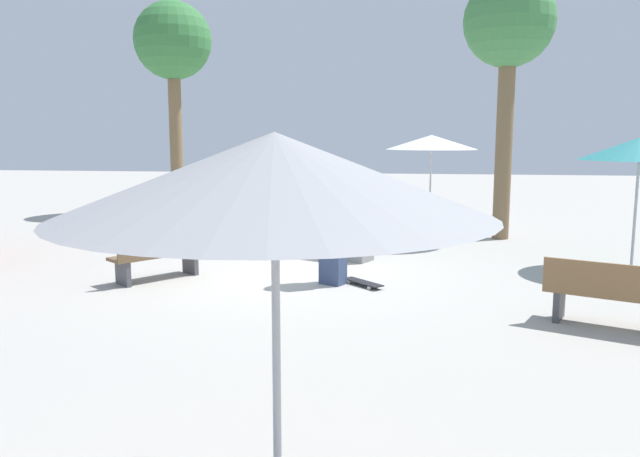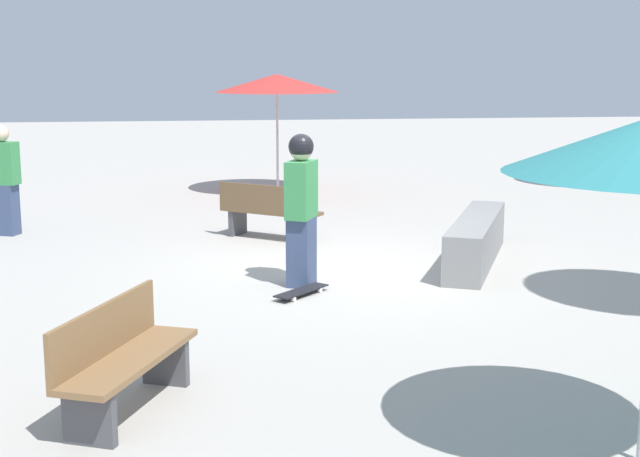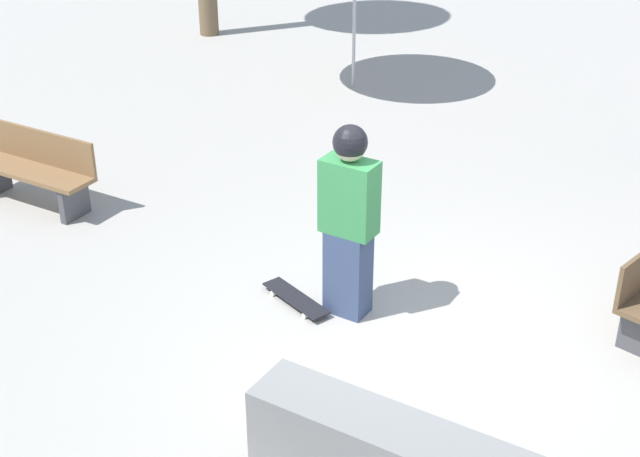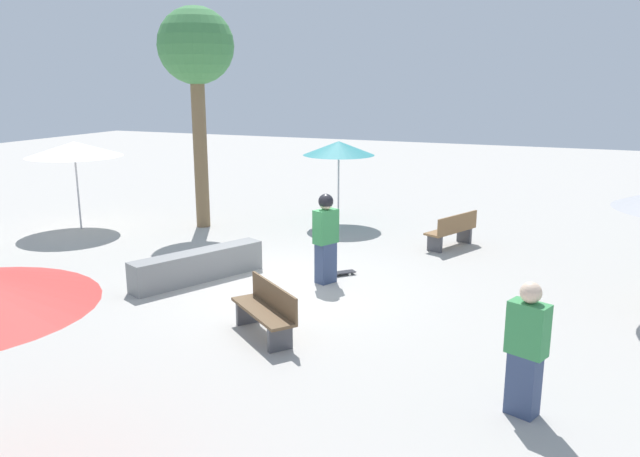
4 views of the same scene
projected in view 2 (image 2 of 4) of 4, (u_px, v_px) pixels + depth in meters
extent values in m
plane|color=#ADA8A0|center=(334.00, 272.00, 11.45)|extent=(60.00, 60.00, 0.00)
cube|color=#38476B|center=(301.00, 252.00, 10.72)|extent=(0.46, 0.40, 0.83)
cube|color=#388C4C|center=(301.00, 190.00, 10.58)|extent=(0.56, 0.45, 0.69)
sphere|color=beige|center=(301.00, 149.00, 10.49)|extent=(0.27, 0.27, 0.27)
sphere|color=black|center=(301.00, 147.00, 10.48)|extent=(0.30, 0.30, 0.30)
cube|color=black|center=(301.00, 291.00, 10.30)|extent=(0.71, 0.70, 0.02)
cylinder|color=silver|center=(294.00, 299.00, 10.06)|extent=(0.06, 0.06, 0.05)
cylinder|color=silver|center=(282.00, 297.00, 10.16)|extent=(0.06, 0.06, 0.05)
cylinder|color=silver|center=(320.00, 290.00, 10.45)|extent=(0.06, 0.06, 0.05)
cylinder|color=silver|center=(309.00, 288.00, 10.55)|extent=(0.06, 0.06, 0.05)
cube|color=gray|center=(476.00, 240.00, 11.94)|extent=(2.86, 1.65, 0.62)
cube|color=#47474C|center=(238.00, 222.00, 13.90)|extent=(0.36, 0.30, 0.40)
cube|color=#47474C|center=(306.00, 229.00, 13.29)|extent=(0.36, 0.30, 0.40)
cube|color=brown|center=(271.00, 211.00, 13.56)|extent=(1.32, 1.54, 0.05)
cube|color=brown|center=(264.00, 198.00, 13.34)|extent=(1.01, 1.29, 0.40)
cube|color=#47474C|center=(166.00, 361.00, 7.46)|extent=(0.23, 0.40, 0.40)
cube|color=#47474C|center=(89.00, 418.00, 6.28)|extent=(0.23, 0.40, 0.40)
cube|color=olive|center=(130.00, 359.00, 6.83)|extent=(1.64, 1.04, 0.05)
cube|color=olive|center=(105.00, 329.00, 6.84)|extent=(1.48, 0.67, 0.40)
cylinder|color=#B7B7BC|center=(277.00, 137.00, 18.11)|extent=(0.05, 0.05, 2.29)
cone|color=red|center=(277.00, 83.00, 17.91)|extent=(2.51, 2.51, 0.36)
cube|color=#38476B|center=(5.00, 210.00, 13.86)|extent=(0.37, 0.43, 0.80)
cube|color=#388C4C|center=(2.00, 163.00, 13.73)|extent=(0.41, 0.53, 0.66)
sphere|color=beige|center=(0.00, 133.00, 13.64)|extent=(0.26, 0.26, 0.26)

